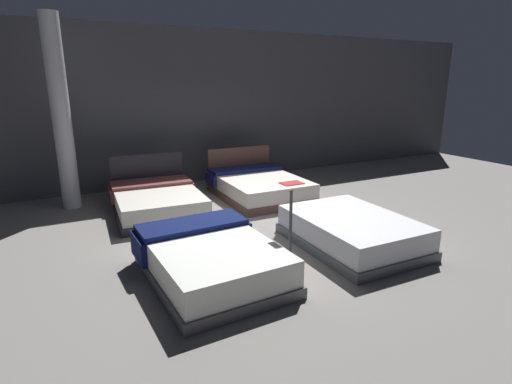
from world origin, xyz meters
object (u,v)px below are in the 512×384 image
Objects in this scene: support_pillar at (61,115)px; price_sign at (290,232)px; bed_0 at (211,259)px; bed_2 at (157,201)px; bed_3 at (259,186)px; bed_1 at (352,231)px.

price_sign is at bearing -58.79° from support_pillar.
bed_2 reaches higher than bed_0.
bed_2 is at bearing -177.36° from bed_3.
bed_0 is 0.93× the size of bed_3.
bed_1 is 0.57× the size of support_pillar.
price_sign is (1.08, -0.10, 0.19)m from bed_0.
bed_3 is at bearing 4.95° from bed_2.
price_sign is (-1.10, -2.98, 0.20)m from bed_3.
bed_3 is 0.61× the size of support_pillar.
bed_0 is 1.10m from price_sign.
bed_2 is 2.32m from support_pillar.
bed_1 is 5.50m from support_pillar.
bed_2 is 1.89× the size of price_sign.
bed_0 is at bearing -87.39° from bed_2.
support_pillar reaches higher than price_sign.
bed_2 is 0.60× the size of support_pillar.
bed_0 is at bearing -125.98° from bed_3.
support_pillar is at bearing 164.92° from bed_3.
bed_1 is 1.82× the size of price_sign.
price_sign reaches higher than bed_1.
bed_2 is (0.04, 2.83, -0.01)m from bed_0.
bed_3 reaches higher than bed_1.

